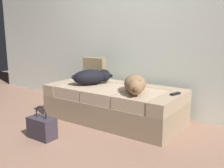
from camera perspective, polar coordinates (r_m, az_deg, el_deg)
ground_plane at (r=2.89m, az=-11.54°, el=-13.19°), size 10.00×10.00×0.00m
back_wall at (r=3.95m, az=5.69°, el=14.56°), size 6.40×0.10×2.80m
couch at (r=3.56m, az=0.47°, el=-4.23°), size 1.81×0.88×0.45m
dog_dark at (r=3.66m, az=-4.35°, el=1.57°), size 0.46×0.59×0.21m
dog_tan at (r=3.17m, az=5.04°, el=-0.04°), size 0.47×0.59×0.22m
tv_remote at (r=3.19m, az=13.58°, el=-2.08°), size 0.08×0.16×0.02m
throw_pillow at (r=3.97m, az=-3.84°, el=3.30°), size 0.35×0.16×0.34m
handbag at (r=3.10m, az=-14.97°, el=-9.08°), size 0.32×0.18×0.38m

